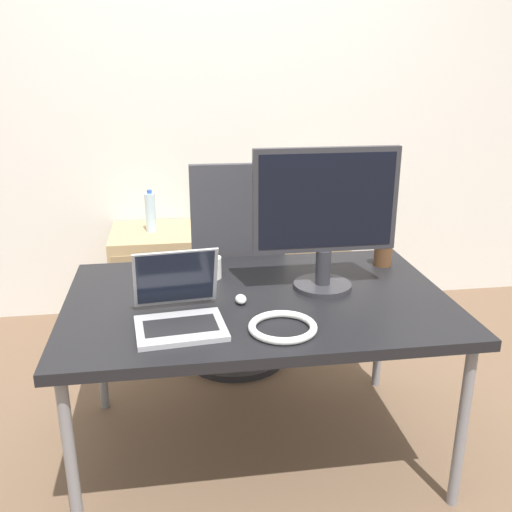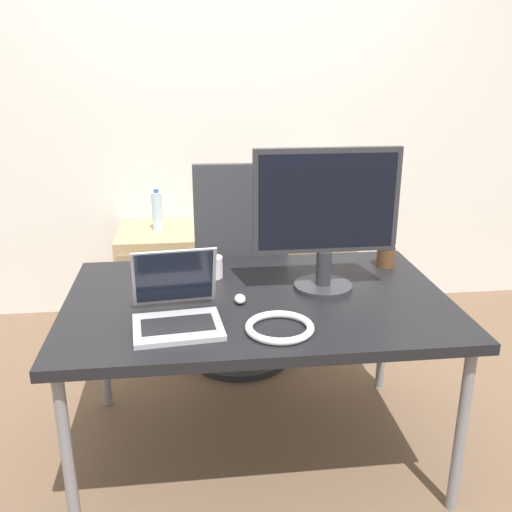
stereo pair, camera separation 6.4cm
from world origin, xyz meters
name	(u,v)px [view 2 (the right image)]	position (x,y,z in m)	size (l,w,h in m)	color
ground_plane	(257,449)	(0.00, 0.00, 0.00)	(14.00, 14.00, 0.00)	brown
wall_back	(227,105)	(0.00, 1.55, 1.30)	(10.00, 0.05, 2.60)	silver
desk	(257,308)	(0.00, 0.00, 0.66)	(1.46, 0.95, 0.70)	black
office_chair	(240,289)	(-0.01, 0.73, 0.43)	(0.56, 0.57, 1.12)	#232326
cabinet_left	(161,278)	(-0.44, 1.26, 0.30)	(0.48, 0.51, 0.61)	tan
cabinet_right	(307,272)	(0.47, 1.26, 0.30)	(0.48, 0.51, 0.61)	tan
water_bottle	(157,211)	(-0.44, 1.27, 0.72)	(0.06, 0.06, 0.25)	silver
laptop_center	(177,309)	(-0.30, -0.19, 0.75)	(0.32, 0.35, 0.24)	#ADADB2
monitor	(326,216)	(0.27, 0.05, 1.00)	(0.56, 0.23, 0.56)	#2D2D33
mouse	(240,299)	(-0.07, -0.05, 0.72)	(0.04, 0.06, 0.03)	silver
coffee_cup_white	(212,267)	(-0.16, 0.23, 0.75)	(0.09, 0.09, 0.09)	white
coffee_cup_brown	(386,255)	(0.60, 0.27, 0.75)	(0.08, 0.08, 0.10)	brown
cable_coil	(280,327)	(0.04, -0.29, 0.71)	(0.23, 0.23, 0.03)	white
scissors	(174,286)	(-0.32, 0.13, 0.71)	(0.16, 0.09, 0.01)	#B2B2B7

